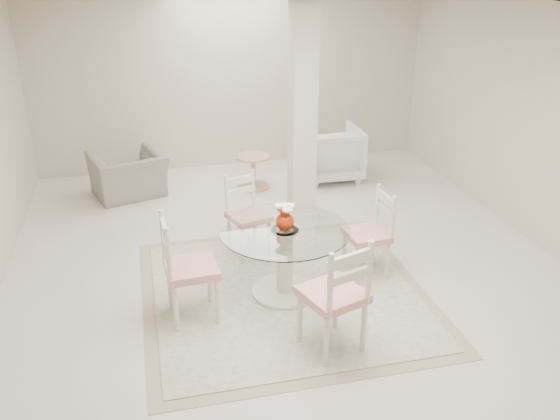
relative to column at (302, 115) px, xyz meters
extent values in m
plane|color=silver|center=(-0.50, -1.30, -1.35)|extent=(7.00, 7.00, 0.00)
cube|color=beige|center=(-0.50, 2.20, 0.00)|extent=(6.00, 0.02, 2.70)
cube|color=beige|center=(-0.50, -4.80, 0.00)|extent=(6.00, 0.02, 2.70)
cube|color=beige|center=(2.50, -1.30, 0.00)|extent=(0.02, 7.00, 2.70)
cube|color=white|center=(-0.50, -1.30, 1.35)|extent=(6.00, 7.00, 0.02)
cube|color=beige|center=(0.00, 0.00, 0.00)|extent=(0.30, 0.30, 2.70)
cube|color=tan|center=(-0.66, -1.77, -1.35)|extent=(2.83, 2.83, 0.01)
cube|color=beige|center=(-0.66, -1.77, -1.34)|extent=(2.59, 2.59, 0.01)
cylinder|color=beige|center=(-0.66, -1.77, -1.33)|extent=(0.66, 0.66, 0.05)
cylinder|color=beige|center=(-0.66, -1.77, -0.97)|extent=(0.17, 0.17, 0.68)
cylinder|color=beige|center=(-0.66, -1.77, -0.64)|extent=(0.27, 0.27, 0.03)
cylinder|color=white|center=(-0.66, -1.77, -0.62)|extent=(1.27, 1.27, 0.01)
ellipsoid|color=#AE2305|center=(-0.66, -1.77, -0.53)|extent=(0.18, 0.18, 0.17)
cylinder|color=#AE2305|center=(-0.66, -1.77, -0.43)|extent=(0.10, 0.10, 0.05)
cylinder|color=#AE2305|center=(-0.66, -1.77, -0.39)|extent=(0.15, 0.15, 0.02)
ellipsoid|color=silver|center=(-0.66, -1.77, -0.37)|extent=(0.10, 0.10, 0.05)
ellipsoid|color=silver|center=(-0.60, -1.75, -0.38)|extent=(0.10, 0.10, 0.05)
ellipsoid|color=silver|center=(-0.71, -1.74, -0.38)|extent=(0.10, 0.10, 0.05)
ellipsoid|color=silver|center=(-0.65, -1.82, -0.39)|extent=(0.10, 0.10, 0.05)
cylinder|color=beige|center=(0.09, -1.42, -1.13)|extent=(0.04, 0.04, 0.44)
cylinder|color=beige|center=(0.12, -1.77, -1.13)|extent=(0.04, 0.04, 0.44)
cylinder|color=beige|center=(0.43, -1.39, -1.13)|extent=(0.04, 0.04, 0.44)
cylinder|color=beige|center=(0.46, -1.74, -1.13)|extent=(0.04, 0.04, 0.44)
cube|color=red|center=(0.27, -1.58, -0.88)|extent=(0.45, 0.45, 0.07)
cube|color=beige|center=(0.47, -1.56, -0.56)|extent=(0.07, 0.38, 0.52)
cylinder|color=beige|center=(-0.95, -1.05, -1.13)|extent=(0.04, 0.04, 0.43)
cylinder|color=beige|center=(-0.63, -0.94, -1.13)|extent=(0.04, 0.04, 0.43)
cylinder|color=beige|center=(-1.06, -0.73, -1.13)|extent=(0.04, 0.04, 0.43)
cylinder|color=beige|center=(-0.74, -0.62, -1.13)|extent=(0.04, 0.04, 0.43)
cube|color=red|center=(-0.84, -0.83, -0.89)|extent=(0.52, 0.52, 0.07)
cube|color=beige|center=(-0.90, -0.66, -0.57)|extent=(0.37, 0.16, 0.50)
cylinder|color=beige|center=(-1.38, -2.13, -1.10)|extent=(0.05, 0.05, 0.49)
cylinder|color=beige|center=(-1.41, -1.75, -1.10)|extent=(0.05, 0.05, 0.49)
cylinder|color=beige|center=(-1.77, -2.16, -1.10)|extent=(0.05, 0.05, 0.49)
cylinder|color=beige|center=(-1.79, -1.77, -1.10)|extent=(0.05, 0.05, 0.49)
cube|color=#B41313|center=(-1.59, -1.95, -0.82)|extent=(0.50, 0.50, 0.07)
cube|color=beige|center=(-1.80, -1.97, -0.47)|extent=(0.07, 0.43, 0.58)
cylinder|color=beige|center=(-0.35, -2.45, -1.10)|extent=(0.05, 0.05, 0.50)
cylinder|color=beige|center=(-0.72, -2.57, -1.10)|extent=(0.05, 0.05, 0.50)
cylinder|color=beige|center=(-0.22, -2.82, -1.10)|extent=(0.05, 0.05, 0.50)
cylinder|color=beige|center=(-0.59, -2.95, -1.10)|extent=(0.05, 0.05, 0.50)
cube|color=red|center=(-0.47, -2.70, -0.81)|extent=(0.61, 0.61, 0.08)
cube|color=beige|center=(-0.40, -2.91, -0.44)|extent=(0.43, 0.19, 0.59)
imported|color=gray|center=(-2.15, 1.24, -1.04)|extent=(1.15, 1.07, 0.62)
imported|color=white|center=(0.79, 1.24, -0.95)|extent=(0.86, 0.89, 0.79)
cylinder|color=tan|center=(-0.41, 1.12, -1.33)|extent=(0.45, 0.45, 0.04)
cylinder|color=tan|center=(-0.41, 1.12, -1.11)|extent=(0.07, 0.07, 0.43)
cylinder|color=tan|center=(-0.41, 1.12, -0.88)|extent=(0.47, 0.47, 0.03)
camera|label=1|loc=(-1.90, -6.75, 1.92)|focal=38.00mm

